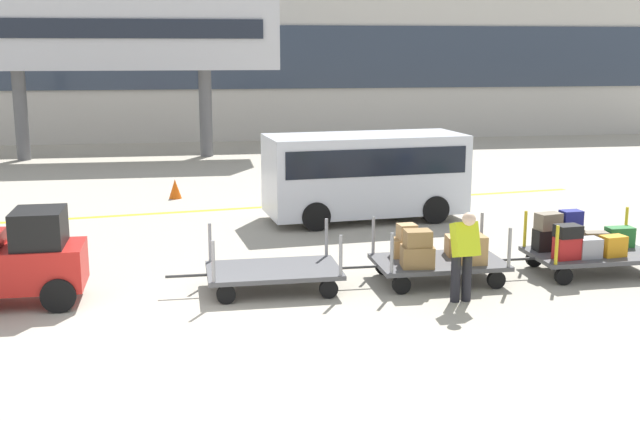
% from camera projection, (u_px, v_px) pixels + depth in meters
% --- Properties ---
extents(ground_plane, '(120.00, 120.00, 0.00)m').
position_uv_depth(ground_plane, '(164.00, 342.00, 11.19)').
color(ground_plane, '#A8A08E').
extents(apron_lead_line, '(16.82, 2.56, 0.01)m').
position_uv_depth(apron_lead_line, '(291.00, 205.00, 20.96)').
color(apron_lead_line, yellow).
rests_on(apron_lead_line, ground_plane).
extents(terminal_building, '(48.00, 2.51, 6.85)m').
position_uv_depth(terminal_building, '(182.00, 65.00, 35.61)').
color(terminal_building, '#BCB7AD').
rests_on(terminal_building, ground_plane).
extents(jet_bridge, '(14.62, 3.00, 5.96)m').
position_uv_depth(jet_bridge, '(65.00, 36.00, 28.95)').
color(jet_bridge, '#B7B7BC').
rests_on(jet_bridge, ground_plane).
extents(baggage_tug, '(2.12, 1.27, 1.58)m').
position_uv_depth(baggage_tug, '(20.00, 260.00, 12.73)').
color(baggage_tug, red).
rests_on(baggage_tug, ground_plane).
extents(baggage_cart_lead, '(3.02, 1.45, 1.10)m').
position_uv_depth(baggage_cart_lead, '(273.00, 271.00, 13.53)').
color(baggage_cart_lead, '#4C4C4F').
rests_on(baggage_cart_lead, ground_plane).
extents(baggage_cart_middle, '(3.02, 1.45, 1.10)m').
position_uv_depth(baggage_cart_middle, '(438.00, 254.00, 13.99)').
color(baggage_cart_middle, '#4C4C4F').
rests_on(baggage_cart_middle, ground_plane).
extents(baggage_cart_tail, '(3.02, 1.45, 1.14)m').
position_uv_depth(baggage_cart_tail, '(584.00, 245.00, 14.56)').
color(baggage_cart_tail, '#4C4C4F').
rests_on(baggage_cart_tail, ground_plane).
extents(baggage_handler, '(0.43, 0.45, 1.56)m').
position_uv_depth(baggage_handler, '(464.00, 252.00, 12.77)').
color(baggage_handler, black).
rests_on(baggage_handler, ground_plane).
extents(shuttle_van, '(4.98, 2.41, 2.10)m').
position_uv_depth(shuttle_van, '(365.00, 170.00, 19.03)').
color(shuttle_van, silver).
rests_on(shuttle_van, ground_plane).
extents(safety_cone_far, '(0.36, 0.36, 0.55)m').
position_uv_depth(safety_cone_far, '(175.00, 189.00, 21.91)').
color(safety_cone_far, '#EA590F').
rests_on(safety_cone_far, ground_plane).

